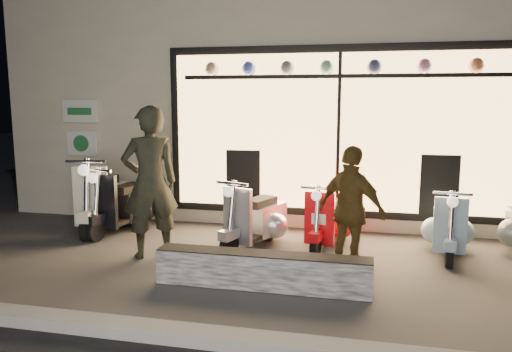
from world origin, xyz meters
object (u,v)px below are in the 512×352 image
at_px(scooter_silver, 258,219).
at_px(scooter_red, 328,220).
at_px(graffiti_barrier, 263,271).
at_px(man, 150,182).
at_px(woman, 351,210).

bearing_deg(scooter_silver, scooter_red, 34.56).
bearing_deg(graffiti_barrier, scooter_silver, 104.09).
bearing_deg(graffiti_barrier, man, 155.04).
distance_m(scooter_silver, man, 1.62).
relative_size(man, woman, 1.30).
bearing_deg(scooter_red, graffiti_barrier, -98.23).
bearing_deg(man, woman, 141.84).
bearing_deg(scooter_red, scooter_silver, -157.13).
distance_m(scooter_silver, scooter_red, 0.99).
xyz_separation_m(scooter_silver, scooter_red, (0.96, 0.24, -0.02)).
height_order(scooter_silver, man, man).
height_order(graffiti_barrier, scooter_silver, scooter_silver).
bearing_deg(woman, graffiti_barrier, 70.36).
bearing_deg(man, scooter_red, 168.34).
height_order(scooter_red, man, man).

